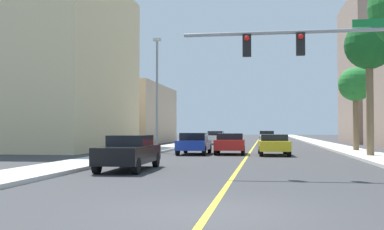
# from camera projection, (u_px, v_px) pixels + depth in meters

# --- Properties ---
(ground) EXTENTS (192.00, 192.00, 0.00)m
(ground) POSITION_uv_depth(u_px,v_px,m) (255.00, 145.00, 50.98)
(ground) COLOR #38383A
(sidewalk_left) EXTENTS (2.57, 168.00, 0.15)m
(sidewalk_left) POSITION_uv_depth(u_px,v_px,m) (188.00, 144.00, 52.12)
(sidewalk_left) COLOR beige
(sidewalk_left) RESTS_ON ground
(sidewalk_right) EXTENTS (2.57, 168.00, 0.15)m
(sidewalk_right) POSITION_uv_depth(u_px,v_px,m) (326.00, 144.00, 49.84)
(sidewalk_right) COLOR beige
(sidewalk_right) RESTS_ON ground
(lane_marking_center) EXTENTS (0.16, 144.00, 0.01)m
(lane_marking_center) POSITION_uv_depth(u_px,v_px,m) (255.00, 145.00, 50.98)
(lane_marking_center) COLOR yellow
(lane_marking_center) RESTS_ON ground
(building_left_near) EXTENTS (13.84, 15.90, 13.86)m
(building_left_near) POSITION_uv_depth(u_px,v_px,m) (34.00, 67.00, 39.62)
(building_left_near) COLOR beige
(building_left_near) RESTS_ON ground
(building_left_far) EXTENTS (14.08, 17.00, 7.00)m
(building_left_far) POSITION_uv_depth(u_px,v_px,m) (108.00, 114.00, 58.36)
(building_left_far) COLOR tan
(building_left_far) RESTS_ON ground
(traffic_signal_mast) EXTENTS (8.54, 0.36, 5.71)m
(traffic_signal_mast) POSITION_uv_depth(u_px,v_px,m) (341.00, 59.00, 17.19)
(traffic_signal_mast) COLOR gray
(traffic_signal_mast) RESTS_ON sidewalk_right
(street_lamp) EXTENTS (0.56, 0.28, 8.12)m
(street_lamp) POSITION_uv_depth(u_px,v_px,m) (157.00, 88.00, 34.09)
(street_lamp) COLOR gray
(street_lamp) RESTS_ON sidewalk_left
(palm_mid) EXTENTS (2.89, 2.89, 7.96)m
(palm_mid) POSITION_uv_depth(u_px,v_px,m) (369.00, 47.00, 27.87)
(palm_mid) COLOR brown
(palm_mid) RESTS_ON sidewalk_right
(palm_far) EXTENTS (2.50, 2.50, 6.09)m
(palm_far) POSITION_uv_depth(u_px,v_px,m) (355.00, 86.00, 34.75)
(palm_far) COLOR brown
(palm_far) RESTS_ON sidewalk_right
(car_yellow) EXTENTS (2.05, 4.29, 1.35)m
(car_yellow) POSITION_uv_depth(u_px,v_px,m) (274.00, 144.00, 30.40)
(car_yellow) COLOR gold
(car_yellow) RESTS_ON ground
(car_silver) EXTENTS (1.92, 4.33, 1.49)m
(car_silver) POSITION_uv_depth(u_px,v_px,m) (267.00, 137.00, 55.84)
(car_silver) COLOR #BCBCC1
(car_silver) RESTS_ON ground
(car_blue) EXTENTS (1.96, 4.42, 1.43)m
(car_blue) POSITION_uv_depth(u_px,v_px,m) (194.00, 143.00, 31.59)
(car_blue) COLOR #1E389E
(car_blue) RESTS_ON ground
(car_white) EXTENTS (1.87, 4.48, 1.47)m
(car_white) POSITION_uv_depth(u_px,v_px,m) (216.00, 137.00, 53.29)
(car_white) COLOR white
(car_white) RESTS_ON ground
(car_black) EXTENTS (1.81, 4.60, 1.43)m
(car_black) POSITION_uv_depth(u_px,v_px,m) (129.00, 152.00, 19.32)
(car_black) COLOR black
(car_black) RESTS_ON ground
(car_red) EXTENTS (2.06, 3.92, 1.40)m
(car_red) POSITION_uv_depth(u_px,v_px,m) (230.00, 143.00, 31.54)
(car_red) COLOR red
(car_red) RESTS_ON ground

